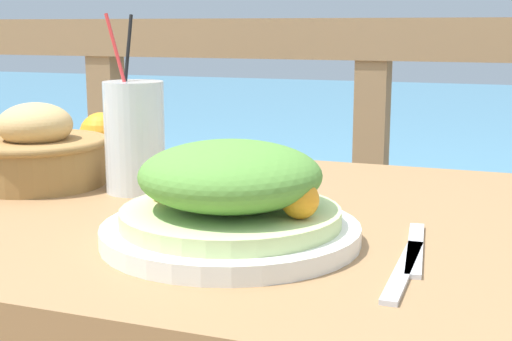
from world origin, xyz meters
The scene contains 9 objects.
patio_table centered at (0.00, 0.00, 0.65)m, with size 0.99×0.73×0.77m.
railing_fence centered at (0.00, 0.74, 0.71)m, with size 2.80×0.08×1.02m.
sea_backdrop centered at (0.00, 3.24, 0.27)m, with size 12.00×4.00×0.54m.
salad_plate centered at (0.02, -0.13, 0.82)m, with size 0.28×0.28×0.11m.
drink_glass centered at (-0.20, 0.04, 0.85)m, with size 0.08×0.08×0.25m.
bread_basket centered at (-0.36, 0.03, 0.82)m, with size 0.21×0.21×0.12m.
fork centered at (0.21, -0.10, 0.78)m, with size 0.04×0.18×0.00m.
knife centered at (0.21, -0.17, 0.78)m, with size 0.02×0.18×0.00m.
orange_near_basket centered at (-0.40, 0.27, 0.81)m, with size 0.08×0.08×0.08m.
Camera 1 is at (0.30, -0.83, 1.00)m, focal length 50.00 mm.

